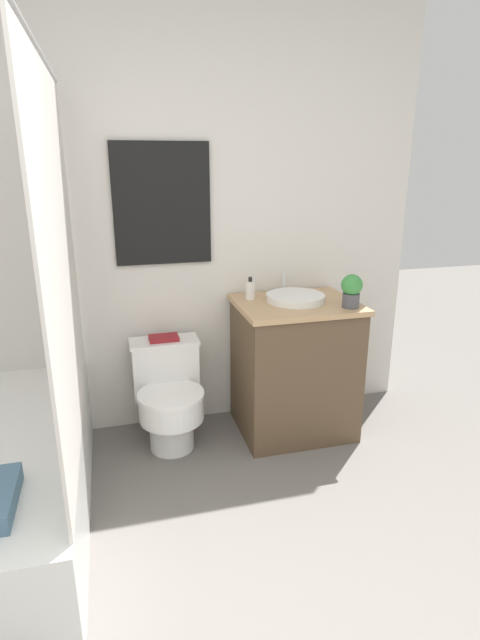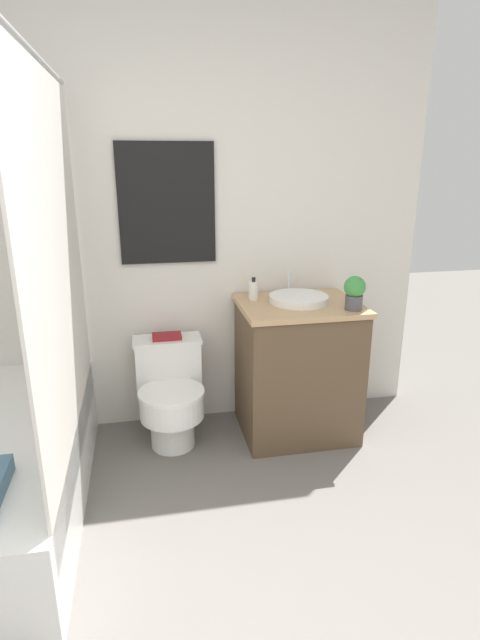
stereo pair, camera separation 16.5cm
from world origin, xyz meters
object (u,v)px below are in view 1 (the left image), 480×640
(toilet, at_px, (169,395))
(soap_bottle, at_px, (250,290))
(potted_plant, at_px, (352,290))
(sink, at_px, (295,298))
(book_on_tank, at_px, (164,338))

(toilet, xyz_separation_m, soap_bottle, (0.51, 0.09, 0.57))
(toilet, xyz_separation_m, potted_plant, (1.00, -0.21, 0.61))
(toilet, bearing_deg, soap_bottle, 10.28)
(sink, relative_size, potted_plant, 2.01)
(toilet, relative_size, book_on_tank, 3.54)
(toilet, bearing_deg, sink, -0.66)
(potted_plant, bearing_deg, book_on_tank, 161.23)
(soap_bottle, relative_size, book_on_tank, 0.79)
(toilet, distance_m, sink, 0.93)
(potted_plant, bearing_deg, sink, 140.55)
(sink, bearing_deg, potted_plant, -39.45)
(toilet, height_order, sink, sink)
(toilet, xyz_separation_m, sink, (0.76, -0.01, 0.53))
(soap_bottle, bearing_deg, sink, -22.66)
(book_on_tank, bearing_deg, soap_bottle, -3.92)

